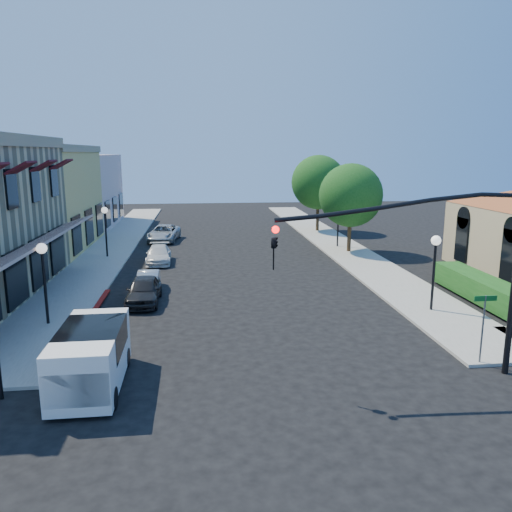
{
  "coord_description": "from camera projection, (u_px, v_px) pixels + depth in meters",
  "views": [
    {
      "loc": [
        -1.98,
        -12.96,
        7.21
      ],
      "look_at": [
        0.49,
        9.08,
        2.6
      ],
      "focal_mm": 35.0,
      "sensor_mm": 36.0,
      "label": 1
    }
  ],
  "objects": [
    {
      "name": "ground",
      "position": [
        274.0,
        409.0,
        14.29
      ],
      "size": [
        120.0,
        120.0,
        0.0
      ],
      "primitive_type": "plane",
      "color": "black",
      "rests_on": "ground"
    },
    {
      "name": "sidewalk_left",
      "position": [
        115.0,
        244.0,
        39.6
      ],
      "size": [
        3.5,
        50.0,
        0.12
      ],
      "primitive_type": "cube",
      "color": "gray",
      "rests_on": "ground"
    },
    {
      "name": "sidewalk_right",
      "position": [
        330.0,
        240.0,
        41.51
      ],
      "size": [
        3.5,
        50.0,
        0.12
      ],
      "primitive_type": "cube",
      "color": "gray",
      "rests_on": "ground"
    },
    {
      "name": "curb_red_strip",
      "position": [
        87.0,
        324.0,
        21.33
      ],
      "size": [
        0.25,
        10.0,
        0.06
      ],
      "primitive_type": "cube",
      "color": "maroon",
      "rests_on": "ground"
    },
    {
      "name": "yellow_stucco_building",
      "position": [
        18.0,
        199.0,
        37.13
      ],
      "size": [
        10.0,
        12.0,
        7.6
      ],
      "primitive_type": "cube",
      "color": "#CDB85C",
      "rests_on": "ground"
    },
    {
      "name": "pink_stucco_building",
      "position": [
        61.0,
        191.0,
        48.87
      ],
      "size": [
        10.0,
        12.0,
        7.0
      ],
      "primitive_type": "cube",
      "color": "beige",
      "rests_on": "ground"
    },
    {
      "name": "hedge",
      "position": [
        484.0,
        303.0,
        24.33
      ],
      "size": [
        1.4,
        8.0,
        1.1
      ],
      "primitive_type": "cube",
      "color": "#174D16",
      "rests_on": "ground"
    },
    {
      "name": "street_tree_a",
      "position": [
        351.0,
        195.0,
        35.81
      ],
      "size": [
        4.56,
        4.56,
        6.48
      ],
      "color": "#362415",
      "rests_on": "ground"
    },
    {
      "name": "street_tree_b",
      "position": [
        318.0,
        182.0,
        45.46
      ],
      "size": [
        4.94,
        4.94,
        7.02
      ],
      "color": "#362415",
      "rests_on": "ground"
    },
    {
      "name": "signal_mast_arm",
      "position": [
        454.0,
        255.0,
        15.56
      ],
      "size": [
        8.01,
        0.39,
        6.0
      ],
      "color": "black",
      "rests_on": "ground"
    },
    {
      "name": "street_name_sign",
      "position": [
        484.0,
        318.0,
        16.91
      ],
      "size": [
        0.8,
        0.06,
        2.5
      ],
      "color": "#595B5E",
      "rests_on": "ground"
    },
    {
      "name": "lamppost_left_near",
      "position": [
        43.0,
        263.0,
        20.59
      ],
      "size": [
        0.44,
        0.44,
        3.57
      ],
      "color": "black",
      "rests_on": "ground"
    },
    {
      "name": "lamppost_left_far",
      "position": [
        105.0,
        219.0,
        34.22
      ],
      "size": [
        0.44,
        0.44,
        3.57
      ],
      "color": "black",
      "rests_on": "ground"
    },
    {
      "name": "lamppost_right_near",
      "position": [
        435.0,
        254.0,
        22.45
      ],
      "size": [
        0.44,
        0.44,
        3.57
      ],
      "color": "black",
      "rests_on": "ground"
    },
    {
      "name": "lamppost_right_far",
      "position": [
        338.0,
        212.0,
        38.02
      ],
      "size": [
        0.44,
        0.44,
        3.57
      ],
      "color": "black",
      "rests_on": "ground"
    },
    {
      "name": "white_van",
      "position": [
        90.0,
        355.0,
        15.38
      ],
      "size": [
        1.94,
        4.3,
        1.89
      ],
      "color": "white",
      "rests_on": "ground"
    },
    {
      "name": "parked_car_a",
      "position": [
        144.0,
        290.0,
        24.24
      ],
      "size": [
        1.57,
        3.81,
        1.29
      ],
      "primitive_type": "imported",
      "rotation": [
        0.0,
        0.0,
        -0.01
      ],
      "color": "black",
      "rests_on": "ground"
    },
    {
      "name": "parked_car_b",
      "position": [
        148.0,
        282.0,
        26.31
      ],
      "size": [
        1.18,
        3.21,
        1.05
      ],
      "primitive_type": "imported",
      "rotation": [
        0.0,
        0.0,
        0.02
      ],
      "color": "#BBBFC1",
      "rests_on": "ground"
    },
    {
      "name": "parked_car_c",
      "position": [
        159.0,
        255.0,
        33.12
      ],
      "size": [
        1.71,
        3.94,
        1.13
      ],
      "primitive_type": "imported",
      "rotation": [
        0.0,
        0.0,
        0.03
      ],
      "color": "silver",
      "rests_on": "ground"
    },
    {
      "name": "parked_car_d",
      "position": [
        164.0,
        233.0,
        41.32
      ],
      "size": [
        2.79,
        5.01,
        1.32
      ],
      "primitive_type": "imported",
      "rotation": [
        0.0,
        0.0,
        -0.13
      ],
      "color": "#B0B2B5",
      "rests_on": "ground"
    }
  ]
}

